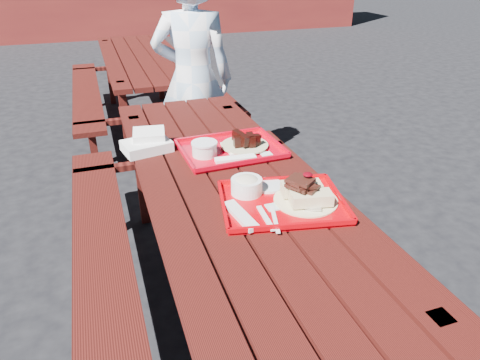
{
  "coord_description": "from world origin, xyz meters",
  "views": [
    {
      "loc": [
        -0.5,
        -1.59,
        1.62
      ],
      "look_at": [
        0.0,
        -0.15,
        0.82
      ],
      "focal_mm": 32.0,
      "sensor_mm": 36.0,
      "label": 1
    }
  ],
  "objects": [
    {
      "name": "ground",
      "position": [
        0.0,
        0.0,
        0.0
      ],
      "size": [
        60.0,
        60.0,
        0.0
      ],
      "primitive_type": "plane",
      "color": "black",
      "rests_on": "ground"
    },
    {
      "name": "picnic_table_near",
      "position": [
        -0.0,
        0.0,
        0.56
      ],
      "size": [
        1.41,
        2.4,
        0.75
      ],
      "color": "#43110C",
      "rests_on": "ground"
    },
    {
      "name": "picnic_table_far",
      "position": [
        -0.0,
        2.8,
        0.56
      ],
      "size": [
        1.41,
        2.4,
        0.75
      ],
      "color": "#43110C",
      "rests_on": "ground"
    },
    {
      "name": "near_tray",
      "position": [
        0.13,
        -0.26,
        0.79
      ],
      "size": [
        0.54,
        0.46,
        0.15
      ],
      "color": "#B00007",
      "rests_on": "picnic_table_near"
    },
    {
      "name": "far_tray",
      "position": [
        0.09,
        0.27,
        0.77
      ],
      "size": [
        0.5,
        0.4,
        0.08
      ],
      "color": "#C00013",
      "rests_on": "picnic_table_near"
    },
    {
      "name": "white_cloth",
      "position": [
        -0.29,
        0.44,
        0.79
      ],
      "size": [
        0.26,
        0.21,
        0.09
      ],
      "color": "white",
      "rests_on": "picnic_table_near"
    },
    {
      "name": "person",
      "position": [
        0.2,
        1.5,
        0.81
      ],
      "size": [
        0.68,
        0.55,
        1.61
      ],
      "primitive_type": "imported",
      "rotation": [
        0.0,
        0.0,
        2.83
      ],
      "color": "#B6D5F2",
      "rests_on": "ground"
    }
  ]
}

